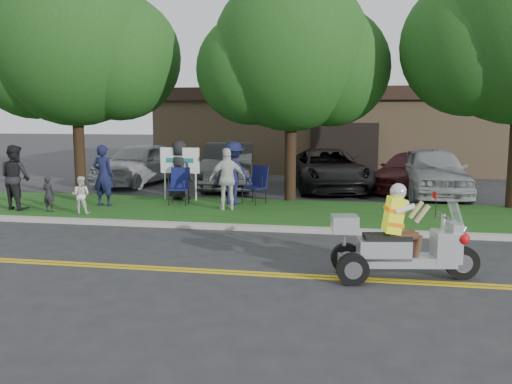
% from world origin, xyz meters
% --- Properties ---
extents(ground, '(120.00, 120.00, 0.00)m').
position_xyz_m(ground, '(0.00, 0.00, 0.00)').
color(ground, '#28282B').
rests_on(ground, ground).
extents(centerline_near, '(60.00, 0.10, 0.01)m').
position_xyz_m(centerline_near, '(0.00, -0.58, 0.01)').
color(centerline_near, gold).
rests_on(centerline_near, ground).
extents(centerline_far, '(60.00, 0.10, 0.01)m').
position_xyz_m(centerline_far, '(0.00, -0.42, 0.01)').
color(centerline_far, gold).
rests_on(centerline_far, ground).
extents(curb, '(60.00, 0.25, 0.12)m').
position_xyz_m(curb, '(0.00, 3.05, 0.06)').
color(curb, '#A8A89E').
rests_on(curb, ground).
extents(grass_verge, '(60.00, 4.00, 0.10)m').
position_xyz_m(grass_verge, '(0.00, 5.20, 0.06)').
color(grass_verge, '#184412').
rests_on(grass_verge, ground).
extents(commercial_building, '(18.00, 8.20, 4.00)m').
position_xyz_m(commercial_building, '(2.00, 18.98, 2.01)').
color(commercial_building, '#9E7F5B').
rests_on(commercial_building, ground).
extents(tree_left, '(6.62, 5.40, 7.78)m').
position_xyz_m(tree_left, '(-6.44, 7.03, 4.85)').
color(tree_left, '#332114').
rests_on(tree_left, ground).
extents(tree_mid, '(5.88, 4.80, 7.05)m').
position_xyz_m(tree_mid, '(0.55, 7.23, 4.43)').
color(tree_mid, '#332114').
rests_on(tree_mid, ground).
extents(business_sign, '(1.25, 0.06, 1.75)m').
position_xyz_m(business_sign, '(-2.90, 6.60, 1.26)').
color(business_sign, silver).
rests_on(business_sign, ground).
extents(trike_scooter, '(2.52, 0.99, 1.65)m').
position_xyz_m(trike_scooter, '(3.24, -0.35, 0.58)').
color(trike_scooter, black).
rests_on(trike_scooter, ground).
extents(lawn_chair_a, '(0.83, 0.84, 1.14)m').
position_xyz_m(lawn_chair_a, '(-0.41, 6.37, 0.75)').
color(lawn_chair_a, black).
rests_on(lawn_chair_a, grass_verge).
extents(lawn_chair_b, '(0.63, 0.65, 1.09)m').
position_xyz_m(lawn_chair_b, '(-2.68, 5.86, 0.72)').
color(lawn_chair_b, black).
rests_on(lawn_chair_b, grass_verge).
extents(spectator_adult_left, '(0.69, 0.49, 1.80)m').
position_xyz_m(spectator_adult_left, '(-4.76, 5.13, 1.00)').
color(spectator_adult_left, '#131637').
rests_on(spectator_adult_left, grass_verge).
extents(spectator_adult_mid, '(1.06, 0.94, 1.83)m').
position_xyz_m(spectator_adult_mid, '(-6.95, 4.14, 1.02)').
color(spectator_adult_mid, black).
rests_on(spectator_adult_mid, grass_verge).
extents(spectator_adult_right, '(1.11, 0.82, 1.75)m').
position_xyz_m(spectator_adult_right, '(-1.03, 5.16, 0.98)').
color(spectator_adult_right, silver).
rests_on(spectator_adult_right, grass_verge).
extents(spectator_chair_a, '(1.36, 1.01, 1.87)m').
position_xyz_m(spectator_chair_a, '(-1.08, 6.12, 1.04)').
color(spectator_chair_a, '#161A3F').
rests_on(spectator_chair_a, grass_verge).
extents(spectator_chair_b, '(1.07, 0.90, 1.85)m').
position_xyz_m(spectator_chair_b, '(-2.95, 6.70, 1.03)').
color(spectator_chair_b, black).
rests_on(spectator_chair_b, grass_verge).
extents(child_left, '(0.38, 0.27, 0.99)m').
position_xyz_m(child_left, '(-5.83, 3.96, 0.60)').
color(child_left, black).
rests_on(child_left, grass_verge).
extents(child_right, '(0.55, 0.45, 1.02)m').
position_xyz_m(child_right, '(-4.80, 3.83, 0.62)').
color(child_right, silver).
rests_on(child_right, grass_verge).
extents(parked_car_far_left, '(2.71, 5.11, 1.65)m').
position_xyz_m(parked_car_far_left, '(-5.98, 10.81, 0.83)').
color(parked_car_far_left, '#A7A8AE').
rests_on(parked_car_far_left, ground).
extents(parked_car_left, '(2.62, 5.34, 1.68)m').
position_xyz_m(parked_car_left, '(-2.18, 10.19, 0.84)').
color(parked_car_left, '#2F2F31').
rests_on(parked_car_left, ground).
extents(parked_car_mid, '(3.76, 5.85, 1.50)m').
position_xyz_m(parked_car_mid, '(1.50, 10.41, 0.75)').
color(parked_car_mid, black).
rests_on(parked_car_mid, ground).
extents(parked_car_right, '(3.66, 5.07, 1.36)m').
position_xyz_m(parked_car_right, '(4.50, 10.83, 0.68)').
color(parked_car_right, '#430F13').
rests_on(parked_car_right, ground).
extents(parked_car_far_right, '(2.26, 5.06, 1.69)m').
position_xyz_m(parked_car_far_right, '(5.11, 9.58, 0.85)').
color(parked_car_far_right, '#9FA1A6').
rests_on(parked_car_far_right, ground).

